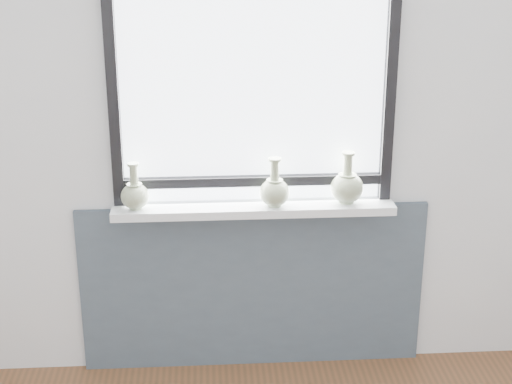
{
  "coord_description": "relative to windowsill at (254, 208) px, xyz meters",
  "views": [
    {
      "loc": [
        -0.22,
        -1.7,
        2.22
      ],
      "look_at": [
        0.0,
        1.55,
        1.02
      ],
      "focal_mm": 55.0,
      "sensor_mm": 36.0,
      "label": 1
    }
  ],
  "objects": [
    {
      "name": "window",
      "position": [
        0.0,
        0.06,
        0.56
      ],
      "size": [
        1.3,
        0.06,
        1.05
      ],
      "color": "black",
      "rests_on": "windowsill"
    },
    {
      "name": "vase_c",
      "position": [
        0.44,
        -0.0,
        0.1
      ],
      "size": [
        0.16,
        0.16,
        0.25
      ],
      "rotation": [
        0.0,
        0.0,
        -0.28
      ],
      "color": "#A0AE89",
      "rests_on": "windowsill"
    },
    {
      "name": "apron_panel",
      "position": [
        0.0,
        0.07,
        -0.45
      ],
      "size": [
        1.7,
        0.03,
        0.86
      ],
      "primitive_type": "cube",
      "color": "#43515F",
      "rests_on": "ground"
    },
    {
      "name": "windowsill",
      "position": [
        0.0,
        0.0,
        0.0
      ],
      "size": [
        1.32,
        0.18,
        0.04
      ],
      "primitive_type": "cube",
      "color": "white",
      "rests_on": "apron_panel"
    },
    {
      "name": "vase_b",
      "position": [
        0.09,
        -0.02,
        0.1
      ],
      "size": [
        0.14,
        0.14,
        0.23
      ],
      "rotation": [
        0.0,
        0.0,
        -0.09
      ],
      "color": "#A0AE89",
      "rests_on": "windowsill"
    },
    {
      "name": "vase_a",
      "position": [
        -0.55,
        -0.02,
        0.09
      ],
      "size": [
        0.13,
        0.13,
        0.22
      ],
      "rotation": [
        0.0,
        0.0,
        -0.24
      ],
      "color": "#A0AE89",
      "rests_on": "windowsill"
    },
    {
      "name": "back_wall",
      "position": [
        0.0,
        0.1,
        0.42
      ],
      "size": [
        3.6,
        0.02,
        2.6
      ],
      "primitive_type": "cube",
      "color": "silver",
      "rests_on": "ground"
    }
  ]
}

